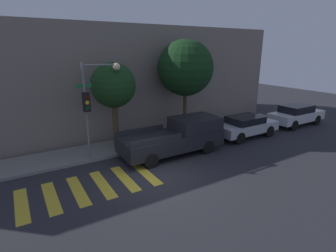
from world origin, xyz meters
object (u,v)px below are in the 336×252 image
pickup_truck (177,136)px  sedan_near_corner (246,126)px  traffic_light_pole (94,96)px  tree_midblock (186,68)px  sedan_middle (296,114)px  tree_near_corner (113,86)px

pickup_truck → sedan_near_corner: pickup_truck is taller
traffic_light_pole → tree_midblock: 6.20m
pickup_truck → tree_midblock: 4.60m
pickup_truck → traffic_light_pole: bearing=162.2°
traffic_light_pole → sedan_middle: traffic_light_pole is taller
sedan_near_corner → tree_midblock: size_ratio=0.70×
pickup_truck → tree_near_corner: 4.34m
pickup_truck → sedan_near_corner: 5.18m
traffic_light_pole → sedan_near_corner: bearing=-7.9°
tree_near_corner → traffic_light_pole: bearing=-141.9°
sedan_middle → pickup_truck: bearing=180.0°
tree_near_corner → sedan_middle: bearing=-10.2°
sedan_near_corner → tree_near_corner: bearing=163.2°
sedan_near_corner → sedan_middle: bearing=0.0°
pickup_truck → tree_midblock: size_ratio=0.92×
sedan_middle → tree_near_corner: size_ratio=0.93×
traffic_light_pole → sedan_near_corner: traffic_light_pole is taller
pickup_truck → tree_midblock: bearing=48.4°
tree_midblock → pickup_truck: bearing=-131.6°
sedan_middle → tree_near_corner: bearing=169.8°
tree_near_corner → tree_midblock: bearing=0.0°
traffic_light_pole → sedan_middle: 14.66m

